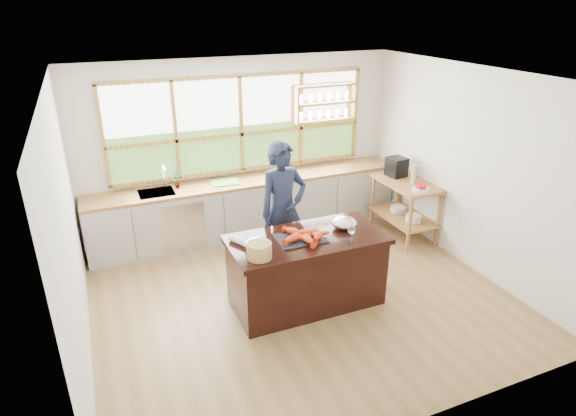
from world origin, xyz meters
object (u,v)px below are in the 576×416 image
espresso_machine (396,167)px  wicker_basket (259,251)px  cook (283,210)px  island (307,270)px

espresso_machine → wicker_basket: bearing=-156.7°
cook → wicker_basket: cook is taller
island → espresso_machine: (2.19, 1.40, 0.59)m
cook → espresso_machine: size_ratio=6.19×
island → espresso_machine: 2.67m
island → cook: size_ratio=1.00×
cook → wicker_basket: (-0.70, -1.04, 0.07)m
cook → espresso_machine: 2.25m
cook → wicker_basket: 1.25m
cook → wicker_basket: size_ratio=6.76×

